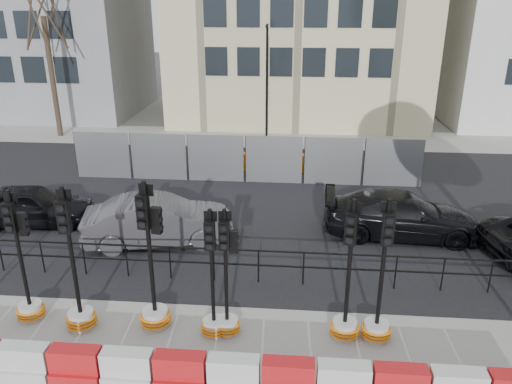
# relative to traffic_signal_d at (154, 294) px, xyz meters

# --- Properties ---
(ground) EXTENTS (120.00, 120.00, 0.00)m
(ground) POSITION_rel_traffic_signal_d_xyz_m (1.04, 0.89, -0.86)
(ground) COLOR #51514C
(ground) RESTS_ON ground
(road) EXTENTS (40.00, 14.00, 0.03)m
(road) POSITION_rel_traffic_signal_d_xyz_m (1.04, 7.89, -0.85)
(road) COLOR black
(road) RESTS_ON ground
(sidewalk_far) EXTENTS (40.00, 4.00, 0.02)m
(sidewalk_far) POSITION_rel_traffic_signal_d_xyz_m (1.04, 16.89, -0.85)
(sidewalk_far) COLOR gray
(sidewalk_far) RESTS_ON ground
(building_grey) EXTENTS (11.00, 9.06, 14.00)m
(building_grey) POSITION_rel_traffic_signal_d_xyz_m (-12.96, 22.88, 6.14)
(building_grey) COLOR gray
(building_grey) RESTS_ON ground
(kerb_railing) EXTENTS (18.00, 0.04, 1.00)m
(kerb_railing) POSITION_rel_traffic_signal_d_xyz_m (1.04, 2.09, -0.18)
(kerb_railing) COLOR black
(kerb_railing) RESTS_ON ground
(heras_fencing) EXTENTS (14.33, 1.72, 2.00)m
(heras_fencing) POSITION_rel_traffic_signal_d_xyz_m (1.02, 10.69, -0.18)
(heras_fencing) COLOR gray
(heras_fencing) RESTS_ON ground
(lamp_post_far) EXTENTS (0.12, 0.56, 6.00)m
(lamp_post_far) POSITION_rel_traffic_signal_d_xyz_m (1.54, 15.87, 2.36)
(lamp_post_far) COLOR black
(lamp_post_far) RESTS_ON ground
(tree_bare_far) EXTENTS (2.00, 2.00, 9.00)m
(tree_bare_far) POSITION_rel_traffic_signal_d_xyz_m (-9.96, 16.39, 5.79)
(tree_bare_far) COLOR #473828
(tree_bare_far) RESTS_ON ground
(barrier_row) EXTENTS (13.60, 0.50, 0.80)m
(barrier_row) POSITION_rel_traffic_signal_d_xyz_m (1.04, -1.91, -0.50)
(barrier_row) COLOR red
(barrier_row) RESTS_ON ground
(traffic_signal_b) EXTENTS (0.65, 0.65, 3.30)m
(traffic_signal_b) POSITION_rel_traffic_signal_d_xyz_m (-3.06, 0.04, -0.08)
(traffic_signal_b) COLOR silver
(traffic_signal_b) RESTS_ON ground
(traffic_signal_c) EXTENTS (0.69, 0.69, 3.53)m
(traffic_signal_c) POSITION_rel_traffic_signal_d_xyz_m (-1.71, -0.20, -0.14)
(traffic_signal_c) COLOR silver
(traffic_signal_c) RESTS_ON ground
(traffic_signal_d) EXTENTS (0.71, 0.71, 3.63)m
(traffic_signal_d) POSITION_rel_traffic_signal_d_xyz_m (0.00, 0.00, 0.00)
(traffic_signal_d) COLOR silver
(traffic_signal_d) RESTS_ON ground
(traffic_signal_e) EXTENTS (0.61, 0.61, 3.12)m
(traffic_signal_e) POSITION_rel_traffic_signal_d_xyz_m (1.40, -0.18, -0.22)
(traffic_signal_e) COLOR silver
(traffic_signal_e) RESTS_ON ground
(traffic_signal_f) EXTENTS (0.61, 0.61, 3.10)m
(traffic_signal_f) POSITION_rel_traffic_signal_d_xyz_m (1.71, -0.11, -0.12)
(traffic_signal_f) COLOR silver
(traffic_signal_f) RESTS_ON ground
(traffic_signal_g) EXTENTS (0.67, 0.67, 3.38)m
(traffic_signal_g) POSITION_rel_traffic_signal_d_xyz_m (4.36, -0.02, -0.17)
(traffic_signal_g) COLOR silver
(traffic_signal_g) RESTS_ON ground
(traffic_signal_h) EXTENTS (0.67, 0.67, 3.41)m
(traffic_signal_h) POSITION_rel_traffic_signal_d_xyz_m (5.07, -0.02, -0.16)
(traffic_signal_h) COLOR silver
(traffic_signal_h) RESTS_ON ground
(car_a) EXTENTS (2.92, 4.61, 1.39)m
(car_a) POSITION_rel_traffic_signal_d_xyz_m (-5.70, 5.16, -0.17)
(car_a) COLOR black
(car_a) RESTS_ON ground
(car_b) EXTENTS (3.65, 5.27, 1.50)m
(car_b) POSITION_rel_traffic_signal_d_xyz_m (-1.03, 4.21, -0.12)
(car_b) COLOR #434348
(car_b) RESTS_ON ground
(car_c) EXTENTS (2.46, 5.11, 1.43)m
(car_c) POSITION_rel_traffic_signal_d_xyz_m (6.56, 5.37, -0.15)
(car_c) COLOR black
(car_c) RESTS_ON ground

